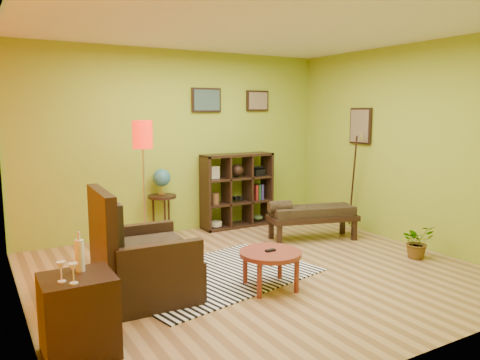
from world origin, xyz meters
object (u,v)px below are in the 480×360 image
armchair (140,265)px  globe_table (162,185)px  floor_lamp (143,147)px  side_cabinet (79,315)px  cube_shelf (238,190)px  potted_plant (417,245)px  bench (310,214)px  coffee_table (270,256)px

armchair → globe_table: 2.41m
floor_lamp → armchair: bearing=-110.9°
side_cabinet → globe_table: globe_table is taller
globe_table → cube_shelf: bearing=-0.9°
cube_shelf → potted_plant: cube_shelf is taller
armchair → floor_lamp: (0.54, 1.41, 1.08)m
armchair → side_cabinet: (-0.76, -0.84, -0.02)m
floor_lamp → bench: 2.60m
coffee_table → globe_table: (-0.23, 2.56, 0.43)m
side_cabinet → coffee_table: bearing=11.2°
coffee_table → armchair: (-1.28, 0.43, -0.01)m
cube_shelf → bench: cube_shelf is taller
coffee_table → globe_table: size_ratio=0.64×
floor_lamp → cube_shelf: size_ratio=1.47×
coffee_table → globe_table: bearing=95.2°
cube_shelf → bench: size_ratio=0.87×
side_cabinet → bench: bearing=25.2°
globe_table → cube_shelf: (1.30, -0.02, -0.18)m
floor_lamp → potted_plant: 3.75m
armchair → potted_plant: size_ratio=2.57×
globe_table → floor_lamp: bearing=-125.5°
coffee_table → bench: bench is taller
cube_shelf → potted_plant: size_ratio=2.71×
floor_lamp → globe_table: bearing=54.5°
globe_table → potted_plant: size_ratio=2.33×
cube_shelf → potted_plant: 2.90m
bench → potted_plant: bench is taller
globe_table → side_cabinet: bearing=-121.4°
coffee_table → globe_table: globe_table is taller
bench → potted_plant: (0.64, -1.38, -0.21)m
side_cabinet → potted_plant: 4.28m
coffee_table → floor_lamp: bearing=112.1°
armchair → cube_shelf: cube_shelf is taller
globe_table → potted_plant: 3.66m
armchair → globe_table: armchair is taller
side_cabinet → armchair: bearing=47.8°
bench → coffee_table: bearing=-140.5°
armchair → floor_lamp: floor_lamp is taller
floor_lamp → bench: (2.32, -0.54, -1.04)m
bench → potted_plant: bearing=-65.2°
cube_shelf → bench: 1.36m
armchair → potted_plant: bearing=-8.4°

